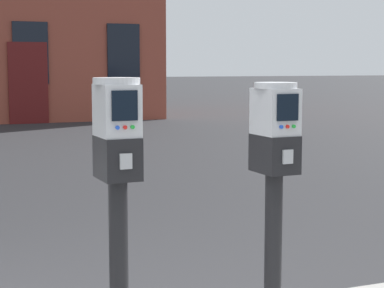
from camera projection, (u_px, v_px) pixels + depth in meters
name	position (u px, v px, depth m)	size (l,w,h in m)	color
parking_meter_near_kerb	(118.00, 166.00, 3.08)	(0.22, 0.26, 1.31)	black
parking_meter_twin_adjacent	(275.00, 161.00, 3.38)	(0.22, 0.26, 1.28)	black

